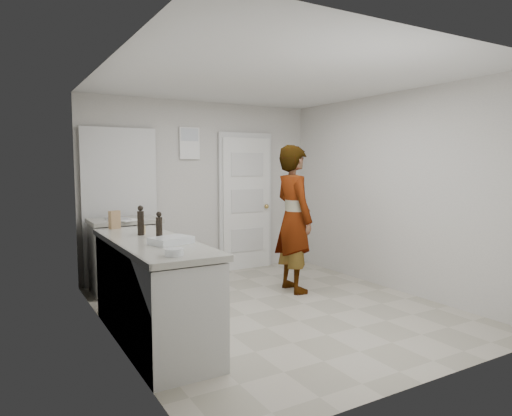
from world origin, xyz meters
TOP-DOWN VIEW (x-y plane):
  - ground at (0.00, 0.00)m, footprint 4.00×4.00m
  - room_shell at (-0.17, 1.95)m, footprint 4.00×4.00m
  - main_counter at (-1.45, -0.20)m, footprint 0.64×1.96m
  - side_counter at (-1.25, 1.55)m, footprint 0.84×0.61m
  - person at (0.61, 0.53)m, footprint 0.50×0.71m
  - cake_mix_box at (-1.56, 0.70)m, footprint 0.13×0.09m
  - spice_jar at (-1.40, 0.22)m, footprint 0.05×0.05m
  - oil_cruet_a at (-1.33, -0.07)m, footprint 0.06×0.06m
  - oil_cruet_b at (-1.45, 0.13)m, footprint 0.06×0.06m
  - baking_dish at (-1.36, -0.47)m, footprint 0.39×0.32m
  - egg_bowl at (-1.52, -0.98)m, footprint 0.14×0.14m
  - papers at (-1.29, 1.40)m, footprint 0.40×0.43m

SIDE VIEW (x-z plane):
  - ground at x=0.00m, z-range 0.00..0.00m
  - main_counter at x=-1.45m, z-range -0.04..0.89m
  - side_counter at x=-1.25m, z-range -0.03..0.89m
  - person at x=0.61m, z-range 0.00..1.84m
  - papers at x=-1.29m, z-range 0.93..0.94m
  - baking_dish at x=-1.36m, z-range 0.92..0.98m
  - egg_bowl at x=-1.52m, z-range 0.93..0.98m
  - spice_jar at x=-1.40m, z-range 0.93..1.00m
  - cake_mix_box at x=-1.56m, z-range 0.93..1.11m
  - room_shell at x=-0.17m, z-range -0.98..3.02m
  - oil_cruet_a at x=-1.33m, z-range 0.92..1.16m
  - oil_cruet_b at x=-1.45m, z-range 0.92..1.20m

